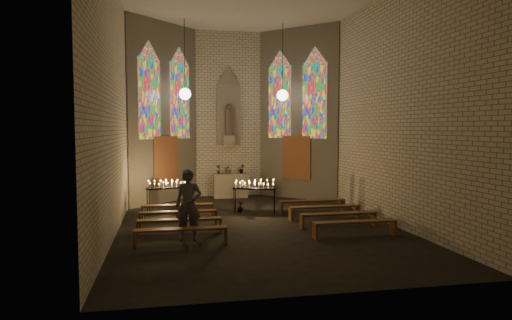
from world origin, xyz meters
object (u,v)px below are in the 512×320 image
at_px(aisle_flower_pot, 240,207).
at_px(votive_stand_right, 255,186).
at_px(visitor, 189,205).
at_px(votive_stand_left, 167,186).
at_px(altar, 230,186).

bearing_deg(aisle_flower_pot, votive_stand_right, -27.84).
bearing_deg(aisle_flower_pot, visitor, -118.02).
height_order(votive_stand_left, votive_stand_right, votive_stand_right).
xyz_separation_m(votive_stand_left, votive_stand_right, (2.94, -0.90, 0.02)).
distance_m(aisle_flower_pot, visitor, 4.19).
height_order(aisle_flower_pot, votive_stand_right, votive_stand_right).
xyz_separation_m(votive_stand_left, visitor, (0.54, -4.30, 0.02)).
height_order(aisle_flower_pot, visitor, visitor).
bearing_deg(altar, votive_stand_left, -133.68).
relative_size(votive_stand_left, visitor, 0.79).
height_order(altar, votive_stand_left, votive_stand_left).
relative_size(altar, votive_stand_right, 0.93).
relative_size(altar, votive_stand_left, 0.95).
distance_m(altar, visitor, 7.35).
height_order(aisle_flower_pot, votive_stand_left, votive_stand_left).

